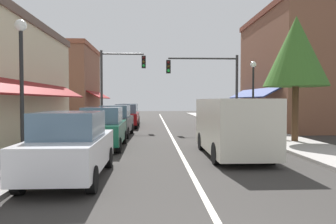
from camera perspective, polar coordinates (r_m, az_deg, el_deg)
The scene contains 17 objects.
ground_plane at distance 21.18m, azimuth 0.13°, elevation -3.48°, with size 80.00×80.00×0.00m, color #33302D.
sidewalk_left at distance 21.60m, azimuth -14.63°, elevation -3.28°, with size 2.60×56.00×0.12m, color gray.
sidewalk_right at distance 22.15m, azimuth 14.50°, elevation -3.14°, with size 2.60×56.00×0.12m, color #A39E99.
lane_center_stripe at distance 21.18m, azimuth 0.13°, elevation -3.47°, with size 0.14×52.00×0.01m, color silver.
storefront_right_block at distance 25.38m, azimuth 21.45°, elevation 6.91°, with size 6.27×10.20×8.50m.
storefront_far_left at distance 32.18m, azimuth -17.90°, elevation 4.79°, with size 6.55×8.20×7.24m.
parked_car_nearest_left at distance 8.70m, azimuth -17.11°, elevation -5.83°, with size 1.80×4.11×1.77m.
parked_car_second_left at distance 13.93m, azimuth -11.62°, elevation -2.82°, with size 1.82×4.12×1.77m.
parked_car_third_left at distance 18.51m, azimuth -9.41°, elevation -1.59°, with size 1.87×4.14×1.77m.
parked_car_far_left at distance 24.18m, azimuth -7.46°, elevation -0.71°, with size 1.81×4.11×1.77m.
parked_car_distant_left at distance 28.27m, azimuth -7.01°, elevation -0.30°, with size 1.85×4.13×1.77m.
van_in_lane at distance 11.98m, azimuth 11.40°, elevation -2.33°, with size 2.01×5.18×2.12m.
traffic_signal_mast_arm at distance 22.23m, azimuth 7.79°, elevation 6.00°, with size 5.03×0.50×5.21m.
traffic_signal_left_corner at distance 23.59m, azimuth -9.29°, elevation 6.25°, with size 3.33×0.50×5.71m.
street_lamp_left_near at distance 10.93m, azimuth -24.87°, elevation 7.32°, with size 0.36×0.36×4.56m.
street_lamp_right_mid at distance 19.61m, azimuth 15.08°, elevation 4.74°, with size 0.36×0.36×4.38m.
tree_right_near at distance 16.44m, azimuth 22.03°, elevation 10.00°, with size 3.03×3.03×6.05m.
Camera 1 is at (-1.10, -3.05, 2.07)m, focal length 33.89 mm.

